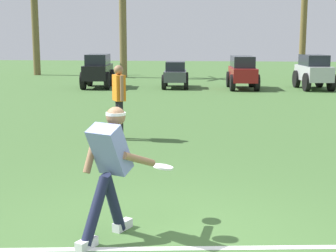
{
  "coord_description": "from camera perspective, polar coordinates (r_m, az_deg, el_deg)",
  "views": [
    {
      "loc": [
        0.56,
        -5.0,
        2.15
      ],
      "look_at": [
        -0.2,
        2.11,
        0.9
      ],
      "focal_mm": 55.0,
      "sensor_mm": 36.0,
      "label": 1
    }
  ],
  "objects": [
    {
      "name": "palm_tree_far_left",
      "position": [
        29.78,
        -14.54,
        11.67
      ],
      "size": [
        3.5,
        3.18,
        5.39
      ],
      "color": "brown",
      "rests_on": "ground_plane"
    },
    {
      "name": "palm_tree_left_of_centre",
      "position": [
        27.27,
        -5.06,
        12.65
      ],
      "size": [
        3.37,
        3.46,
        5.8
      ],
      "color": "brown",
      "rests_on": "ground_plane"
    },
    {
      "name": "parked_car_slot_c",
      "position": [
        21.44,
        8.25,
        6.02
      ],
      "size": [
        1.32,
        2.47,
        1.34
      ],
      "color": "maroon",
      "rests_on": "ground_plane"
    },
    {
      "name": "palm_tree_right_of_centre",
      "position": [
        25.88,
        14.89,
        12.52
      ],
      "size": [
        3.35,
        3.35,
        5.72
      ],
      "color": "brown",
      "rests_on": "ground_plane"
    },
    {
      "name": "field_line_paint",
      "position": [
        5.42,
        -0.33,
        -13.42
      ],
      "size": [
        19.44,
        2.65,
        0.01
      ],
      "primitive_type": "cube",
      "rotation": [
        0.0,
        0.0,
        0.13
      ],
      "color": "white",
      "rests_on": "ground_plane"
    },
    {
      "name": "parked_car_slot_b",
      "position": [
        21.69,
        0.83,
        5.75
      ],
      "size": [
        1.23,
        2.26,
        1.1
      ],
      "color": "#474C51",
      "rests_on": "ground_plane"
    },
    {
      "name": "frisbee_in_flight",
      "position": [
        6.07,
        -0.54,
        -4.55
      ],
      "size": [
        0.3,
        0.3,
        0.06
      ],
      "color": "white"
    },
    {
      "name": "teammate_midfield",
      "position": [
        10.79,
        -5.45,
        3.45
      ],
      "size": [
        0.34,
        0.47,
        1.56
      ],
      "color": "black",
      "rests_on": "ground_plane"
    },
    {
      "name": "frisbee_thrower",
      "position": [
        5.54,
        -6.48,
        -4.32
      ],
      "size": [
        0.74,
        0.97,
        1.41
      ],
      "color": "#191E38",
      "rests_on": "ground_plane"
    },
    {
      "name": "parked_car_slot_d",
      "position": [
        21.89,
        15.83,
        5.88
      ],
      "size": [
        1.43,
        2.45,
        1.4
      ],
      "color": "#B7BABF",
      "rests_on": "ground_plane"
    },
    {
      "name": "ground_plane",
      "position": [
        5.47,
        -0.27,
        -13.23
      ],
      "size": [
        80.0,
        80.0,
        0.0
      ],
      "primitive_type": "plane",
      "color": "#406531"
    },
    {
      "name": "parked_car_slot_a",
      "position": [
        21.94,
        -7.77,
        6.17
      ],
      "size": [
        1.35,
        2.43,
        1.4
      ],
      "color": "black",
      "rests_on": "ground_plane"
    }
  ]
}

